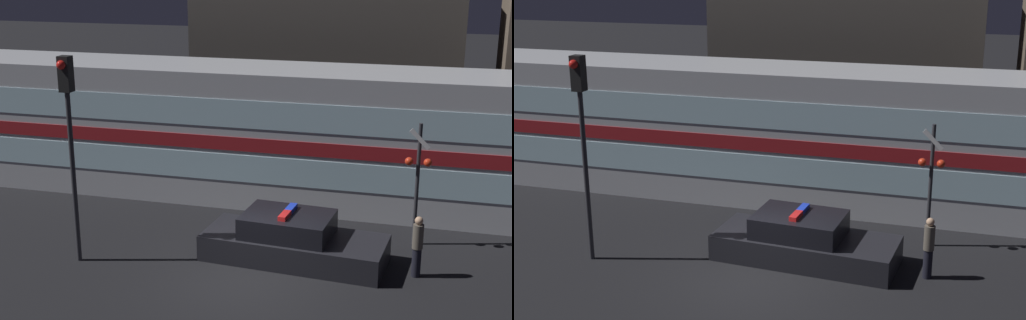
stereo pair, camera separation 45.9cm
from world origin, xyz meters
TOP-DOWN VIEW (x-y plane):
  - ground_plane at (0.00, 0.00)m, footprint 120.00×120.00m
  - train at (-2.53, 6.46)m, footprint 19.55×3.22m
  - police_car at (0.90, 1.60)m, footprint 4.99×2.28m
  - pedestrian at (4.16, 1.42)m, footprint 0.27×0.27m
  - crossing_signal_near at (3.98, 3.49)m, footprint 0.73×0.29m
  - traffic_light_corner at (-4.61, 0.01)m, footprint 0.30×0.46m
  - building_left at (-0.29, 14.33)m, footprint 10.77×5.75m

SIDE VIEW (x-z plane):
  - ground_plane at x=0.00m, z-range 0.00..0.00m
  - police_car at x=0.90m, z-range -0.18..1.22m
  - pedestrian at x=4.16m, z-range 0.02..1.64m
  - crossing_signal_near at x=3.98m, z-range 0.30..3.82m
  - train at x=-2.53m, z-range 0.00..4.38m
  - building_left at x=-0.29m, z-range 0.00..7.37m
  - traffic_light_corner at x=-4.61m, z-range 1.08..6.57m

